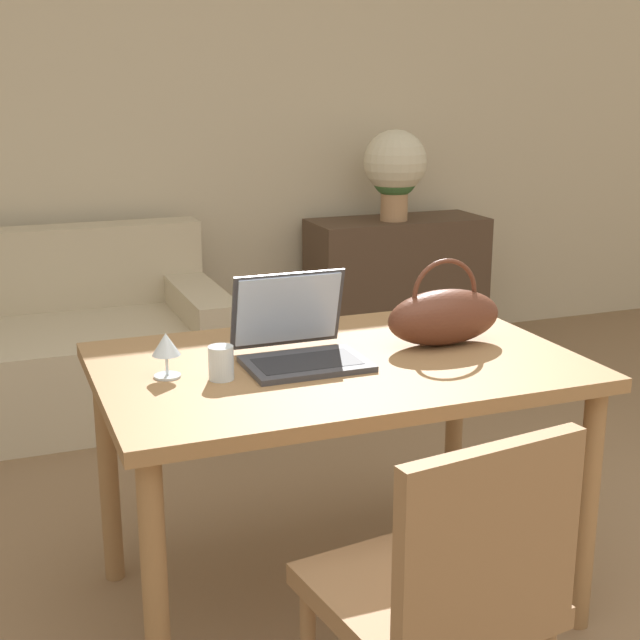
{
  "coord_description": "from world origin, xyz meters",
  "views": [
    {
      "loc": [
        -1.05,
        -1.36,
        1.52
      ],
      "look_at": [
        -0.19,
        0.83,
        0.88
      ],
      "focal_mm": 50.0,
      "sensor_mm": 36.0,
      "label": 1
    }
  ],
  "objects_px": {
    "chair": "(445,590)",
    "flower_vase": "(395,168)",
    "handbag": "(444,316)",
    "wine_glass": "(166,347)",
    "laptop": "(297,338)",
    "drinking_glass": "(221,363)",
    "couch": "(63,353)"
  },
  "relations": [
    {
      "from": "chair",
      "to": "laptop",
      "type": "height_order",
      "value": "laptop"
    },
    {
      "from": "chair",
      "to": "handbag",
      "type": "xyz_separation_m",
      "value": [
        0.42,
        0.8,
        0.35
      ]
    },
    {
      "from": "chair",
      "to": "handbag",
      "type": "height_order",
      "value": "handbag"
    },
    {
      "from": "flower_vase",
      "to": "drinking_glass",
      "type": "bearing_deg",
      "value": -125.31
    },
    {
      "from": "couch",
      "to": "drinking_glass",
      "type": "height_order",
      "value": "drinking_glass"
    },
    {
      "from": "handbag",
      "to": "flower_vase",
      "type": "relative_size",
      "value": 0.73
    },
    {
      "from": "laptop",
      "to": "drinking_glass",
      "type": "relative_size",
      "value": 3.66
    },
    {
      "from": "chair",
      "to": "couch",
      "type": "distance_m",
      "value": 2.78
    },
    {
      "from": "handbag",
      "to": "flower_vase",
      "type": "xyz_separation_m",
      "value": [
        0.88,
        2.15,
        0.2
      ]
    },
    {
      "from": "drinking_glass",
      "to": "flower_vase",
      "type": "xyz_separation_m",
      "value": [
        1.57,
        2.22,
        0.24
      ]
    },
    {
      "from": "chair",
      "to": "handbag",
      "type": "relative_size",
      "value": 2.43
    },
    {
      "from": "drinking_glass",
      "to": "flower_vase",
      "type": "distance_m",
      "value": 2.73
    },
    {
      "from": "wine_glass",
      "to": "handbag",
      "type": "xyz_separation_m",
      "value": [
        0.82,
        -0.0,
        0.0
      ]
    },
    {
      "from": "couch",
      "to": "wine_glass",
      "type": "relative_size",
      "value": 12.22
    },
    {
      "from": "laptop",
      "to": "drinking_glass",
      "type": "xyz_separation_m",
      "value": [
        -0.24,
        -0.09,
        -0.02
      ]
    },
    {
      "from": "couch",
      "to": "handbag",
      "type": "height_order",
      "value": "handbag"
    },
    {
      "from": "wine_glass",
      "to": "chair",
      "type": "bearing_deg",
      "value": -63.4
    },
    {
      "from": "wine_glass",
      "to": "handbag",
      "type": "bearing_deg",
      "value": -0.05
    },
    {
      "from": "couch",
      "to": "flower_vase",
      "type": "relative_size",
      "value": 3.0
    },
    {
      "from": "couch",
      "to": "flower_vase",
      "type": "bearing_deg",
      "value": 7.12
    },
    {
      "from": "couch",
      "to": "handbag",
      "type": "xyz_separation_m",
      "value": [
        0.93,
        -1.93,
        0.57
      ]
    },
    {
      "from": "chair",
      "to": "wine_glass",
      "type": "xyz_separation_m",
      "value": [
        -0.4,
        0.8,
        0.34
      ]
    },
    {
      "from": "handbag",
      "to": "couch",
      "type": "bearing_deg",
      "value": 115.89
    },
    {
      "from": "couch",
      "to": "wine_glass",
      "type": "distance_m",
      "value": 2.01
    },
    {
      "from": "couch",
      "to": "laptop",
      "type": "xyz_separation_m",
      "value": [
        0.48,
        -1.91,
        0.54
      ]
    },
    {
      "from": "laptop",
      "to": "handbag",
      "type": "xyz_separation_m",
      "value": [
        0.45,
        -0.02,
        0.02
      ]
    },
    {
      "from": "chair",
      "to": "flower_vase",
      "type": "height_order",
      "value": "flower_vase"
    },
    {
      "from": "wine_glass",
      "to": "flower_vase",
      "type": "height_order",
      "value": "flower_vase"
    },
    {
      "from": "couch",
      "to": "drinking_glass",
      "type": "relative_size",
      "value": 16.39
    },
    {
      "from": "flower_vase",
      "to": "handbag",
      "type": "bearing_deg",
      "value": -112.23
    },
    {
      "from": "couch",
      "to": "laptop",
      "type": "height_order",
      "value": "laptop"
    },
    {
      "from": "wine_glass",
      "to": "drinking_glass",
      "type": "bearing_deg",
      "value": -28.25
    }
  ]
}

